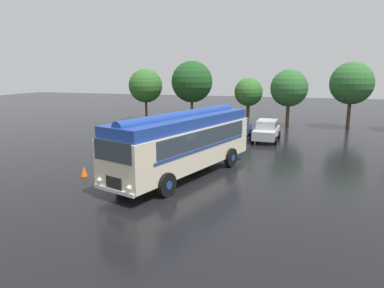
{
  "coord_description": "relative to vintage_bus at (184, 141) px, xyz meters",
  "views": [
    {
      "loc": [
        5.78,
        -16.39,
        5.52
      ],
      "look_at": [
        0.22,
        2.06,
        1.4
      ],
      "focal_mm": 32.0,
      "sensor_mm": 36.0,
      "label": 1
    }
  ],
  "objects": [
    {
      "name": "ground_plane",
      "position": [
        -0.21,
        -0.55,
        -1.89
      ],
      "size": [
        120.0,
        120.0,
        0.0
      ],
      "primitive_type": "plane",
      "color": "black"
    },
    {
      "name": "vintage_bus",
      "position": [
        0.0,
        0.0,
        0.0
      ],
      "size": [
        5.46,
        10.35,
        3.49
      ],
      "color": "beige",
      "rests_on": "ground"
    },
    {
      "name": "car_near_left",
      "position": [
        -2.15,
        10.6,
        -1.05
      ],
      "size": [
        1.99,
        4.22,
        1.66
      ],
      "color": "#4C5156",
      "rests_on": "ground"
    },
    {
      "name": "car_mid_left",
      "position": [
        1.05,
        11.07,
        -1.05
      ],
      "size": [
        2.13,
        4.28,
        1.66
      ],
      "color": "navy",
      "rests_on": "ground"
    },
    {
      "name": "car_mid_right",
      "position": [
        3.49,
        10.79,
        -1.05
      ],
      "size": [
        2.11,
        4.28,
        1.66
      ],
      "color": "#B7BABF",
      "rests_on": "ground"
    },
    {
      "name": "tree_far_left",
      "position": [
        -10.67,
        18.59,
        2.03
      ],
      "size": [
        3.75,
        3.75,
        5.78
      ],
      "color": "#4C3823",
      "rests_on": "ground"
    },
    {
      "name": "tree_left_of_centre",
      "position": [
        -5.47,
        19.27,
        2.49
      ],
      "size": [
        4.48,
        4.48,
        6.61
      ],
      "color": "#4C3823",
      "rests_on": "ground"
    },
    {
      "name": "tree_centre",
      "position": [
        0.96,
        18.67,
        1.51
      ],
      "size": [
        2.89,
        2.89,
        4.85
      ],
      "color": "#4C3823",
      "rests_on": "ground"
    },
    {
      "name": "tree_right_of_centre",
      "position": [
        4.98,
        18.59,
        1.98
      ],
      "size": [
        3.65,
        3.65,
        5.7
      ],
      "color": "#4C3823",
      "rests_on": "ground"
    },
    {
      "name": "tree_far_right",
      "position": [
        10.63,
        19.41,
        2.47
      ],
      "size": [
        4.06,
        4.06,
        6.4
      ],
      "color": "#4C3823",
      "rests_on": "ground"
    },
    {
      "name": "traffic_cone",
      "position": [
        -5.05,
        -1.78,
        -1.62
      ],
      "size": [
        0.36,
        0.36,
        0.55
      ],
      "primitive_type": "cone",
      "color": "orange",
      "rests_on": "ground"
    }
  ]
}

